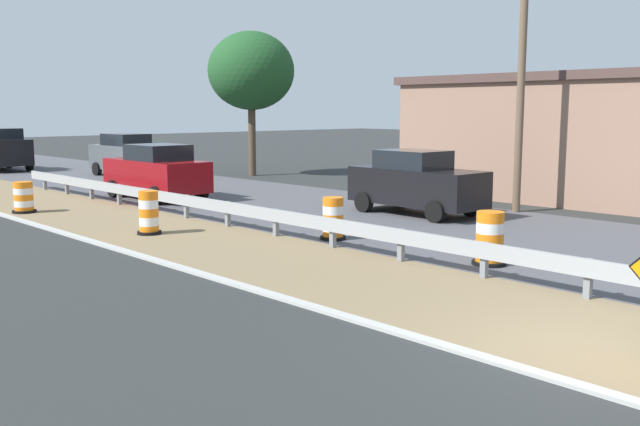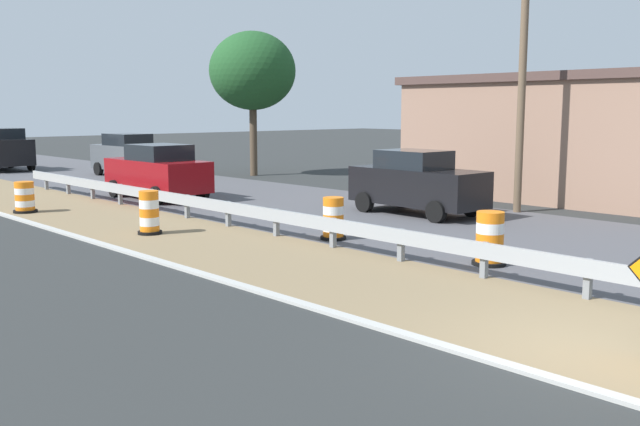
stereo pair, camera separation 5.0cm
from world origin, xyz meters
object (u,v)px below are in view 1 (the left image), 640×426
(car_distant_b, at_px, (0,149))
(traffic_barrel_mid, at_px, (149,215))
(traffic_barrel_close, at_px, (333,220))
(car_trailing_near_lane, at_px, (128,155))
(traffic_barrel_nearest, at_px, (490,241))
(car_mid_far_lane, at_px, (416,182))
(utility_pole_near, at_px, (522,54))
(traffic_barrel_far, at_px, (24,199))
(car_trailing_far_lane, at_px, (157,172))

(car_distant_b, bearing_deg, traffic_barrel_mid, 167.90)
(traffic_barrel_close, bearing_deg, car_trailing_near_lane, 76.35)
(traffic_barrel_nearest, height_order, car_distant_b, car_distant_b)
(traffic_barrel_close, bearing_deg, traffic_barrel_nearest, -85.69)
(traffic_barrel_close, distance_m, car_mid_far_lane, 5.06)
(car_distant_b, xyz_separation_m, utility_pole_near, (6.32, -27.10, 3.80))
(car_trailing_near_lane, height_order, utility_pole_near, utility_pole_near)
(utility_pole_near, bearing_deg, traffic_barrel_close, 175.76)
(traffic_barrel_far, relative_size, car_distant_b, 0.23)
(car_trailing_far_lane, xyz_separation_m, utility_pole_near, (6.52, -10.75, 3.92))
(car_trailing_far_lane, relative_size, car_distant_b, 1.07)
(traffic_barrel_close, height_order, utility_pole_near, utility_pole_near)
(car_trailing_near_lane, distance_m, utility_pole_near, 20.04)
(car_trailing_near_lane, bearing_deg, traffic_barrel_nearest, -11.91)
(car_mid_far_lane, bearing_deg, traffic_barrel_close, -73.58)
(traffic_barrel_nearest, bearing_deg, utility_pole_near, 27.51)
(traffic_barrel_nearest, bearing_deg, car_trailing_far_lane, 87.20)
(traffic_barrel_nearest, bearing_deg, traffic_barrel_close, 94.31)
(car_trailing_far_lane, distance_m, car_distant_b, 16.36)
(traffic_barrel_far, bearing_deg, car_trailing_far_lane, 2.61)
(car_distant_b, bearing_deg, car_mid_far_lane, -173.48)
(traffic_barrel_close, bearing_deg, car_mid_far_lane, 15.10)
(car_trailing_far_lane, bearing_deg, utility_pole_near, -149.38)
(car_mid_far_lane, bearing_deg, utility_pole_near, 56.56)
(car_mid_far_lane, distance_m, utility_pole_near, 5.12)
(traffic_barrel_nearest, height_order, car_trailing_far_lane, car_trailing_far_lane)
(traffic_barrel_mid, relative_size, utility_pole_near, 0.12)
(car_trailing_near_lane, relative_size, car_distant_b, 1.14)
(traffic_barrel_nearest, distance_m, car_trailing_far_lane, 14.54)
(car_trailing_far_lane, bearing_deg, traffic_barrel_far, 91.97)
(traffic_barrel_nearest, bearing_deg, car_mid_far_lane, 51.20)
(car_distant_b, distance_m, utility_pole_near, 28.09)
(car_distant_b, height_order, utility_pole_near, utility_pole_near)
(traffic_barrel_close, height_order, traffic_barrel_mid, traffic_barrel_mid)
(traffic_barrel_mid, relative_size, traffic_barrel_far, 1.16)
(traffic_barrel_close, xyz_separation_m, car_mid_far_lane, (4.86, 1.31, 0.51))
(traffic_barrel_far, distance_m, car_distant_b, 17.35)
(traffic_barrel_mid, xyz_separation_m, car_trailing_far_lane, (3.99, 6.37, 0.48))
(traffic_barrel_mid, xyz_separation_m, car_trailing_near_lane, (7.53, 15.05, 0.51))
(car_trailing_near_lane, distance_m, car_trailing_far_lane, 9.38)
(traffic_barrel_close, bearing_deg, utility_pole_near, -4.24)
(car_mid_far_lane, distance_m, car_trailing_far_lane, 9.66)
(traffic_barrel_mid, bearing_deg, traffic_barrel_far, 98.17)
(traffic_barrel_far, relative_size, utility_pole_near, 0.10)
(traffic_barrel_nearest, distance_m, car_distant_b, 30.89)
(car_trailing_far_lane, relative_size, utility_pole_near, 0.47)
(car_trailing_near_lane, bearing_deg, traffic_barrel_far, -44.89)
(car_mid_far_lane, xyz_separation_m, car_trailing_far_lane, (-3.83, 8.87, 0.00))
(traffic_barrel_mid, height_order, utility_pole_near, utility_pole_near)
(traffic_barrel_nearest, relative_size, traffic_barrel_close, 1.06)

